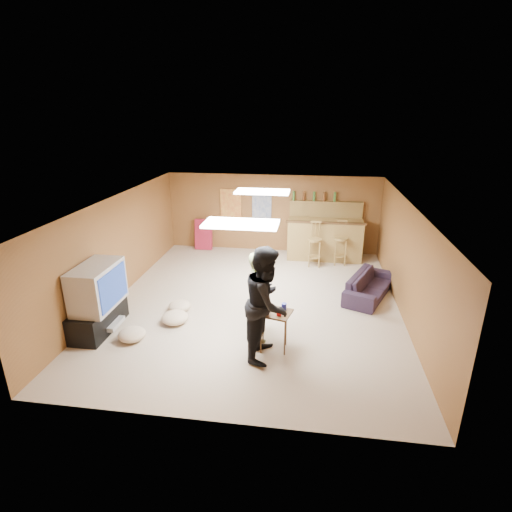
# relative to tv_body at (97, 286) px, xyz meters

# --- Properties ---
(ground) EXTENTS (7.00, 7.00, 0.00)m
(ground) POSITION_rel_tv_body_xyz_m (2.65, 1.50, -0.90)
(ground) COLOR tan
(ground) RESTS_ON ground
(ceiling) EXTENTS (6.00, 7.00, 0.02)m
(ceiling) POSITION_rel_tv_body_xyz_m (2.65, 1.50, 1.30)
(ceiling) COLOR silver
(ceiling) RESTS_ON ground
(wall_back) EXTENTS (6.00, 0.02, 2.20)m
(wall_back) POSITION_rel_tv_body_xyz_m (2.65, 5.00, 0.20)
(wall_back) COLOR brown
(wall_back) RESTS_ON ground
(wall_front) EXTENTS (6.00, 0.02, 2.20)m
(wall_front) POSITION_rel_tv_body_xyz_m (2.65, -2.00, 0.20)
(wall_front) COLOR brown
(wall_front) RESTS_ON ground
(wall_left) EXTENTS (0.02, 7.00, 2.20)m
(wall_left) POSITION_rel_tv_body_xyz_m (-0.35, 1.50, 0.20)
(wall_left) COLOR brown
(wall_left) RESTS_ON ground
(wall_right) EXTENTS (0.02, 7.00, 2.20)m
(wall_right) POSITION_rel_tv_body_xyz_m (5.65, 1.50, 0.20)
(wall_right) COLOR brown
(wall_right) RESTS_ON ground
(tv_stand) EXTENTS (0.55, 1.30, 0.50)m
(tv_stand) POSITION_rel_tv_body_xyz_m (-0.07, 0.00, -0.65)
(tv_stand) COLOR black
(tv_stand) RESTS_ON ground
(dvd_box) EXTENTS (0.35, 0.50, 0.08)m
(dvd_box) POSITION_rel_tv_body_xyz_m (0.15, 0.00, -0.75)
(dvd_box) COLOR #B2B2B7
(dvd_box) RESTS_ON tv_stand
(tv_body) EXTENTS (0.60, 1.10, 0.80)m
(tv_body) POSITION_rel_tv_body_xyz_m (0.00, 0.00, 0.00)
(tv_body) COLOR #B2B2B7
(tv_body) RESTS_ON tv_stand
(tv_screen) EXTENTS (0.02, 0.95, 0.65)m
(tv_screen) POSITION_rel_tv_body_xyz_m (0.31, 0.00, 0.00)
(tv_screen) COLOR navy
(tv_screen) RESTS_ON tv_body
(bar_counter) EXTENTS (2.00, 0.60, 1.10)m
(bar_counter) POSITION_rel_tv_body_xyz_m (4.15, 4.45, -0.35)
(bar_counter) COLOR olive
(bar_counter) RESTS_ON ground
(bar_lip) EXTENTS (2.10, 0.12, 0.05)m
(bar_lip) POSITION_rel_tv_body_xyz_m (4.15, 4.20, 0.20)
(bar_lip) COLOR #402914
(bar_lip) RESTS_ON bar_counter
(bar_shelf) EXTENTS (2.00, 0.18, 0.05)m
(bar_shelf) POSITION_rel_tv_body_xyz_m (4.15, 4.90, 0.60)
(bar_shelf) COLOR olive
(bar_shelf) RESTS_ON bar_backing
(bar_backing) EXTENTS (2.00, 0.14, 0.60)m
(bar_backing) POSITION_rel_tv_body_xyz_m (4.15, 4.92, 0.30)
(bar_backing) COLOR olive
(bar_backing) RESTS_ON bar_counter
(poster_left) EXTENTS (0.60, 0.03, 0.85)m
(poster_left) POSITION_rel_tv_body_xyz_m (1.45, 4.96, 0.45)
(poster_left) COLOR #BF3F26
(poster_left) RESTS_ON wall_back
(poster_right) EXTENTS (0.55, 0.03, 0.80)m
(poster_right) POSITION_rel_tv_body_xyz_m (2.35, 4.96, 0.45)
(poster_right) COLOR #334C99
(poster_right) RESTS_ON wall_back
(folding_chair_stack) EXTENTS (0.50, 0.26, 0.91)m
(folding_chair_stack) POSITION_rel_tv_body_xyz_m (0.65, 4.80, -0.45)
(folding_chair_stack) COLOR #A21D38
(folding_chair_stack) RESTS_ON ground
(ceiling_panel_front) EXTENTS (1.20, 0.60, 0.04)m
(ceiling_panel_front) POSITION_rel_tv_body_xyz_m (2.65, 0.00, 1.27)
(ceiling_panel_front) COLOR white
(ceiling_panel_front) RESTS_ON ceiling
(ceiling_panel_back) EXTENTS (1.20, 0.60, 0.04)m
(ceiling_panel_back) POSITION_rel_tv_body_xyz_m (2.65, 2.70, 1.27)
(ceiling_panel_back) COLOR white
(ceiling_panel_back) RESTS_ON ceiling
(person_olive) EXTENTS (0.55, 0.69, 1.65)m
(person_olive) POSITION_rel_tv_body_xyz_m (2.93, 0.15, -0.07)
(person_olive) COLOR #4D5430
(person_olive) RESTS_ON ground
(person_black) EXTENTS (0.81, 1.00, 1.91)m
(person_black) POSITION_rel_tv_body_xyz_m (3.11, -0.34, 0.06)
(person_black) COLOR black
(person_black) RESTS_ON ground
(sofa) EXTENTS (1.31, 1.86, 0.51)m
(sofa) POSITION_rel_tv_body_xyz_m (5.10, 2.20, -0.65)
(sofa) COLOR black
(sofa) RESTS_ON ground
(tray_table) EXTENTS (0.65, 0.57, 0.72)m
(tray_table) POSITION_rel_tv_body_xyz_m (3.22, -0.18, -0.54)
(tray_table) COLOR #402914
(tray_table) RESTS_ON ground
(cup_red_near) EXTENTS (0.10, 0.10, 0.11)m
(cup_red_near) POSITION_rel_tv_body_xyz_m (3.11, -0.15, -0.12)
(cup_red_near) COLOR red
(cup_red_near) RESTS_ON tray_table
(cup_red_far) EXTENTS (0.10, 0.10, 0.11)m
(cup_red_far) POSITION_rel_tv_body_xyz_m (3.31, -0.29, -0.12)
(cup_red_far) COLOR red
(cup_red_far) RESTS_ON tray_table
(cup_blue) EXTENTS (0.11, 0.11, 0.12)m
(cup_blue) POSITION_rel_tv_body_xyz_m (3.38, -0.09, -0.12)
(cup_blue) COLOR navy
(cup_blue) RESTS_ON tray_table
(bar_stool_left) EXTENTS (0.43, 0.43, 1.15)m
(bar_stool_left) POSITION_rel_tv_body_xyz_m (3.89, 3.88, -0.33)
(bar_stool_left) COLOR olive
(bar_stool_left) RESTS_ON ground
(bar_stool_right) EXTENTS (0.45, 0.45, 1.31)m
(bar_stool_right) POSITION_rel_tv_body_xyz_m (4.56, 4.08, -0.24)
(bar_stool_right) COLOR olive
(bar_stool_right) RESTS_ON ground
(cushion_near_tv) EXTENTS (0.66, 0.66, 0.23)m
(cushion_near_tv) POSITION_rel_tv_body_xyz_m (1.25, 0.44, -0.78)
(cushion_near_tv) COLOR tan
(cushion_near_tv) RESTS_ON ground
(cushion_mid) EXTENTS (0.54, 0.54, 0.21)m
(cushion_mid) POSITION_rel_tv_body_xyz_m (1.17, 0.94, -0.80)
(cushion_mid) COLOR tan
(cushion_mid) RESTS_ON ground
(cushion_far) EXTENTS (0.53, 0.53, 0.22)m
(cushion_far) POSITION_rel_tv_body_xyz_m (0.68, -0.25, -0.79)
(cushion_far) COLOR tan
(cushion_far) RESTS_ON ground
(bottle_row) EXTENTS (1.20, 0.08, 0.26)m
(bottle_row) POSITION_rel_tv_body_xyz_m (3.81, 4.88, 0.75)
(bottle_row) COLOR #3F7233
(bottle_row) RESTS_ON bar_shelf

